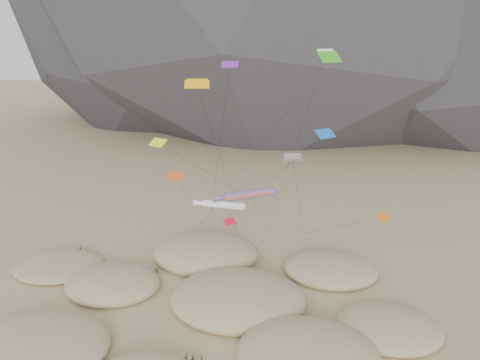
{
  "coord_description": "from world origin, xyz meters",
  "views": [
    {
      "loc": [
        7.81,
        -41.06,
        29.36
      ],
      "look_at": [
        1.16,
        12.0,
        12.53
      ],
      "focal_mm": 35.0,
      "sensor_mm": 36.0,
      "label": 1
    }
  ],
  "objects": [
    {
      "name": "ground",
      "position": [
        0.0,
        0.0,
        0.0
      ],
      "size": [
        500.0,
        500.0,
        0.0
      ],
      "primitive_type": "plane",
      "color": "#CCB789",
      "rests_on": "ground"
    },
    {
      "name": "dunes",
      "position": [
        -1.68,
        3.93,
        0.73
      ],
      "size": [
        51.72,
        35.48,
        3.88
      ],
      "color": "#CCB789",
      "rests_on": "ground"
    },
    {
      "name": "dune_grass",
      "position": [
        -1.62,
        3.32,
        0.82
      ],
      "size": [
        40.43,
        28.05,
        1.53
      ],
      "color": "black",
      "rests_on": "ground"
    },
    {
      "name": "kite_stakes",
      "position": [
        2.29,
        23.29,
        0.15
      ],
      "size": [
        22.22,
        6.97,
        0.3
      ],
      "color": "#3F2D1E",
      "rests_on": "ground"
    },
    {
      "name": "rainbow_tube_kite",
      "position": [
        2.49,
        7.07,
        12.42
      ],
      "size": [
        7.07,
        18.99,
        13.22
      ],
      "color": "#DD4C17",
      "rests_on": "ground"
    },
    {
      "name": "white_tube_kite",
      "position": [
        -1.01,
        10.47,
        9.83
      ],
      "size": [
        6.74,
        13.26,
        10.52
      ],
      "color": "white",
      "rests_on": "ground"
    },
    {
      "name": "orange_parafoil",
      "position": [
        -3.4,
        10.57,
        23.75
      ],
      "size": [
        4.96,
        15.82,
        24.54
      ],
      "color": "#FFA50D",
      "rests_on": "ground"
    },
    {
      "name": "multi_parafoil",
      "position": [
        7.4,
        12.09,
        15.4
      ],
      "size": [
        3.23,
        10.92,
        16.0
      ],
      "color": "#F23D19",
      "rests_on": "ground"
    },
    {
      "name": "delta_kites",
      "position": [
        4.77,
        11.44,
        19.23
      ],
      "size": [
        27.58,
        20.99,
        27.55
      ],
      "color": "orange",
      "rests_on": "ground"
    }
  ]
}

